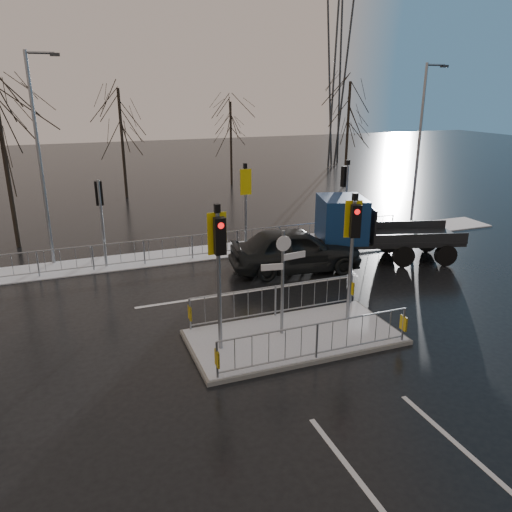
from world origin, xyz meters
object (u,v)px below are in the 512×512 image
object	(u,v)px
car_far_lane	(296,249)
street_lamp_left	(41,153)
flatbed_truck	(361,227)
traffic_island	(294,327)
street_lamp_right	(420,142)

from	to	relation	value
car_far_lane	street_lamp_left	size ratio (longest dim) A/B	0.63
flatbed_truck	traffic_island	bearing A→B (deg)	-135.84
flatbed_truck	street_lamp_left	bearing A→B (deg)	160.86
car_far_lane	street_lamp_right	world-z (taller)	street_lamp_right
flatbed_truck	street_lamp_right	bearing A→B (deg)	31.75
street_lamp_right	street_lamp_left	bearing A→B (deg)	176.63
car_far_lane	street_lamp_left	xyz separation A→B (m)	(-8.90, 4.31, 3.62)
street_lamp_left	flatbed_truck	bearing A→B (deg)	-19.14
flatbed_truck	street_lamp_left	world-z (taller)	street_lamp_left
flatbed_truck	car_far_lane	bearing A→B (deg)	-176.70
street_lamp_right	street_lamp_left	distance (m)	17.03
traffic_island	street_lamp_left	bearing A→B (deg)	124.07
traffic_island	street_lamp_left	world-z (taller)	street_lamp_left
traffic_island	car_far_lane	xyz separation A→B (m)	(2.48, 5.18, 0.48)
car_far_lane	street_lamp_right	xyz separation A→B (m)	(8.11, 3.31, 3.51)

